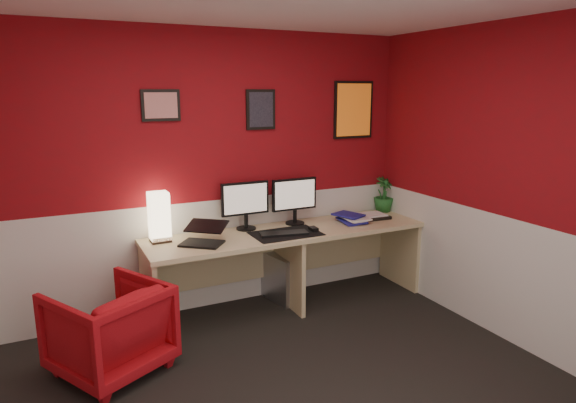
# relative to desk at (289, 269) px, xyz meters

# --- Properties ---
(wall_back) EXTENTS (4.00, 0.01, 2.50)m
(wall_back) POSITION_rel_desk_xyz_m (-0.71, 0.34, 0.89)
(wall_back) COLOR maroon
(wall_back) RESTS_ON ground
(wall_front) EXTENTS (4.00, 0.01, 2.50)m
(wall_front) POSITION_rel_desk_xyz_m (-0.71, -3.16, 0.89)
(wall_front) COLOR maroon
(wall_front) RESTS_ON ground
(wall_right) EXTENTS (0.01, 3.50, 2.50)m
(wall_right) POSITION_rel_desk_xyz_m (1.29, -1.41, 0.89)
(wall_right) COLOR maroon
(wall_right) RESTS_ON ground
(wainscot_back) EXTENTS (4.00, 0.01, 1.00)m
(wainscot_back) POSITION_rel_desk_xyz_m (-0.71, 0.34, 0.14)
(wainscot_back) COLOR silver
(wainscot_back) RESTS_ON ground
(wainscot_right) EXTENTS (0.01, 3.50, 1.00)m
(wainscot_right) POSITION_rel_desk_xyz_m (1.29, -1.41, 0.14)
(wainscot_right) COLOR silver
(wainscot_right) RESTS_ON ground
(desk) EXTENTS (2.60, 0.65, 0.73)m
(desk) POSITION_rel_desk_xyz_m (0.00, 0.00, 0.00)
(desk) COLOR #CDB883
(desk) RESTS_ON ground
(shoji_lamp) EXTENTS (0.16, 0.16, 0.40)m
(shoji_lamp) POSITION_rel_desk_xyz_m (-1.12, 0.18, 0.56)
(shoji_lamp) COLOR #FFE5B2
(shoji_lamp) RESTS_ON desk
(laptop) EXTENTS (0.40, 0.39, 0.22)m
(laptop) POSITION_rel_desk_xyz_m (-0.83, -0.06, 0.47)
(laptop) COLOR black
(laptop) RESTS_ON desk
(monitor_left) EXTENTS (0.45, 0.06, 0.58)m
(monitor_left) POSITION_rel_desk_xyz_m (-0.33, 0.21, 0.66)
(monitor_left) COLOR black
(monitor_left) RESTS_ON desk
(monitor_right) EXTENTS (0.45, 0.06, 0.58)m
(monitor_right) POSITION_rel_desk_xyz_m (0.15, 0.18, 0.66)
(monitor_right) COLOR black
(monitor_right) RESTS_ON desk
(desk_mat) EXTENTS (0.60, 0.38, 0.01)m
(desk_mat) POSITION_rel_desk_xyz_m (-0.07, -0.09, 0.37)
(desk_mat) COLOR black
(desk_mat) RESTS_ON desk
(keyboard) EXTENTS (0.44, 0.22, 0.02)m
(keyboard) POSITION_rel_desk_xyz_m (-0.10, -0.11, 0.38)
(keyboard) COLOR black
(keyboard) RESTS_ON desk_mat
(mouse) EXTENTS (0.07, 0.10, 0.03)m
(mouse) POSITION_rel_desk_xyz_m (0.19, -0.11, 0.39)
(mouse) COLOR black
(mouse) RESTS_ON desk_mat
(book_bottom) EXTENTS (0.26, 0.32, 0.03)m
(book_bottom) POSITION_rel_desk_xyz_m (0.56, 0.01, 0.38)
(book_bottom) COLOR navy
(book_bottom) RESTS_ON desk
(book_middle) EXTENTS (0.25, 0.32, 0.02)m
(book_middle) POSITION_rel_desk_xyz_m (0.59, 0.01, 0.40)
(book_middle) COLOR silver
(book_middle) RESTS_ON book_bottom
(book_top) EXTENTS (0.28, 0.33, 0.03)m
(book_top) POSITION_rel_desk_xyz_m (0.56, -0.00, 0.43)
(book_top) COLOR navy
(book_top) RESTS_ON book_middle
(zen_tray) EXTENTS (0.36, 0.27, 0.03)m
(zen_tray) POSITION_rel_desk_xyz_m (0.92, 0.05, 0.38)
(zen_tray) COLOR black
(zen_tray) RESTS_ON desk
(potted_plant) EXTENTS (0.24, 0.24, 0.36)m
(potted_plant) POSITION_rel_desk_xyz_m (1.21, 0.23, 0.54)
(potted_plant) COLOR #19591E
(potted_plant) RESTS_ON desk
(pc_tower) EXTENTS (0.28, 0.48, 0.45)m
(pc_tower) POSITION_rel_desk_xyz_m (-0.00, 0.17, -0.14)
(pc_tower) COLOR #99999E
(pc_tower) RESTS_ON ground
(armchair) EXTENTS (0.95, 0.95, 0.65)m
(armchair) POSITION_rel_desk_xyz_m (-1.63, -0.44, -0.04)
(armchair) COLOR #AC1117
(armchair) RESTS_ON ground
(art_left) EXTENTS (0.32, 0.02, 0.26)m
(art_left) POSITION_rel_desk_xyz_m (-1.02, 0.33, 1.49)
(art_left) COLOR red
(art_left) RESTS_ON wall_back
(art_center) EXTENTS (0.28, 0.02, 0.36)m
(art_center) POSITION_rel_desk_xyz_m (-0.12, 0.33, 1.44)
(art_center) COLOR black
(art_center) RESTS_ON wall_back
(art_right) EXTENTS (0.44, 0.02, 0.56)m
(art_right) POSITION_rel_desk_xyz_m (0.88, 0.33, 1.42)
(art_right) COLOR orange
(art_right) RESTS_ON wall_back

